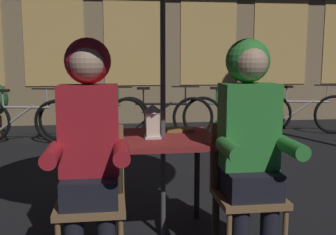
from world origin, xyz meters
TOP-DOWN VIEW (x-y plane):
  - cafe_table at (0.00, 0.00)m, footprint 0.72×0.72m
  - lantern at (-0.08, -0.04)m, footprint 0.11×0.11m
  - chair_left at (-0.48, -0.37)m, footprint 0.40×0.40m
  - chair_right at (0.48, -0.37)m, footprint 0.40×0.40m
  - person_left_hooded at (-0.48, -0.43)m, footprint 0.45×0.56m
  - person_right_hooded at (0.48, -0.43)m, footprint 0.45×0.56m
  - bicycle_second at (-1.72, 3.49)m, footprint 1.66×0.37m
  - bicycle_third at (-0.66, 3.59)m, footprint 1.68×0.08m
  - bicycle_fourth at (0.40, 3.65)m, footprint 1.66×0.34m
  - bicycle_fifth at (1.59, 3.59)m, footprint 1.68×0.13m
  - bicycle_furthest at (2.82, 3.68)m, footprint 1.65×0.40m
  - book at (0.15, 0.18)m, footprint 0.21×0.15m

SIDE VIEW (x-z plane):
  - bicycle_second at x=-1.72m, z-range -0.07..0.77m
  - bicycle_third at x=-0.66m, z-range -0.07..0.77m
  - bicycle_fourth at x=0.40m, z-range -0.07..0.77m
  - bicycle_fifth at x=1.59m, z-range -0.07..0.77m
  - bicycle_furthest at x=2.82m, z-range -0.07..0.77m
  - chair_left at x=-0.48m, z-range 0.05..0.92m
  - chair_right at x=0.48m, z-range 0.05..0.92m
  - cafe_table at x=0.00m, z-range 0.27..1.01m
  - book at x=0.15m, z-range 0.74..0.76m
  - person_left_hooded at x=-0.48m, z-range 0.15..1.55m
  - person_right_hooded at x=0.48m, z-range 0.15..1.55m
  - lantern at x=-0.08m, z-range 0.75..0.98m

